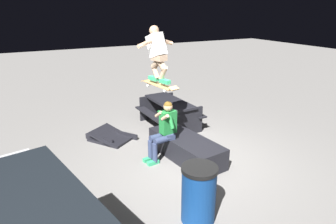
{
  "coord_description": "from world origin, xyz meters",
  "views": [
    {
      "loc": [
        -4.94,
        3.16,
        3.19
      ],
      "look_at": [
        0.38,
        0.4,
        1.07
      ],
      "focal_mm": 31.9,
      "sensor_mm": 36.0,
      "label": 1
    }
  ],
  "objects_px": {
    "trash_bin": "(199,194)",
    "skateboard": "(159,85)",
    "picnic_table_back": "(170,109)",
    "ledge_box_main": "(186,148)",
    "kicker_ramp": "(112,137)",
    "skater_airborne": "(157,51)",
    "person_sitting_on_ledge": "(164,128)"
  },
  "relations": [
    {
      "from": "trash_bin",
      "to": "skateboard",
      "type": "bearing_deg",
      "value": -10.31
    },
    {
      "from": "skateboard",
      "to": "picnic_table_back",
      "type": "distance_m",
      "value": 2.16
    },
    {
      "from": "ledge_box_main",
      "to": "kicker_ramp",
      "type": "bearing_deg",
      "value": 35.08
    },
    {
      "from": "skateboard",
      "to": "picnic_table_back",
      "type": "height_order",
      "value": "skateboard"
    },
    {
      "from": "ledge_box_main",
      "to": "skateboard",
      "type": "relative_size",
      "value": 1.85
    },
    {
      "from": "picnic_table_back",
      "to": "kicker_ramp",
      "type": "bearing_deg",
      "value": 94.15
    },
    {
      "from": "skater_airborne",
      "to": "trash_bin",
      "type": "distance_m",
      "value": 2.94
    },
    {
      "from": "skater_airborne",
      "to": "trash_bin",
      "type": "height_order",
      "value": "skater_airborne"
    },
    {
      "from": "trash_bin",
      "to": "picnic_table_back",
      "type": "bearing_deg",
      "value": -21.24
    },
    {
      "from": "skateboard",
      "to": "skater_airborne",
      "type": "xyz_separation_m",
      "value": [
        0.06,
        0.01,
        0.69
      ]
    },
    {
      "from": "ledge_box_main",
      "to": "picnic_table_back",
      "type": "bearing_deg",
      "value": -16.7
    },
    {
      "from": "ledge_box_main",
      "to": "skateboard",
      "type": "height_order",
      "value": "skateboard"
    },
    {
      "from": "ledge_box_main",
      "to": "skater_airborne",
      "type": "xyz_separation_m",
      "value": [
        0.36,
        0.51,
        2.1
      ]
    },
    {
      "from": "picnic_table_back",
      "to": "trash_bin",
      "type": "bearing_deg",
      "value": 158.76
    },
    {
      "from": "ledge_box_main",
      "to": "skater_airborne",
      "type": "relative_size",
      "value": 1.72
    },
    {
      "from": "skater_airborne",
      "to": "kicker_ramp",
      "type": "relative_size",
      "value": 0.92
    },
    {
      "from": "skater_airborne",
      "to": "kicker_ramp",
      "type": "height_order",
      "value": "skater_airborne"
    },
    {
      "from": "kicker_ramp",
      "to": "trash_bin",
      "type": "distance_m",
      "value": 3.61
    },
    {
      "from": "skater_airborne",
      "to": "trash_bin",
      "type": "relative_size",
      "value": 1.19
    },
    {
      "from": "skateboard",
      "to": "trash_bin",
      "type": "relative_size",
      "value": 1.11
    },
    {
      "from": "trash_bin",
      "to": "skater_airborne",
      "type": "bearing_deg",
      "value": -9.73
    },
    {
      "from": "trash_bin",
      "to": "person_sitting_on_ledge",
      "type": "bearing_deg",
      "value": -12.04
    },
    {
      "from": "kicker_ramp",
      "to": "trash_bin",
      "type": "xyz_separation_m",
      "value": [
        -3.57,
        -0.3,
        0.42
      ]
    },
    {
      "from": "skateboard",
      "to": "picnic_table_back",
      "type": "bearing_deg",
      "value": -34.55
    },
    {
      "from": "trash_bin",
      "to": "kicker_ramp",
      "type": "bearing_deg",
      "value": 4.77
    },
    {
      "from": "kicker_ramp",
      "to": "person_sitting_on_ledge",
      "type": "bearing_deg",
      "value": -154.05
    },
    {
      "from": "person_sitting_on_ledge",
      "to": "kicker_ramp",
      "type": "relative_size",
      "value": 1.07
    },
    {
      "from": "kicker_ramp",
      "to": "picnic_table_back",
      "type": "distance_m",
      "value": 1.79
    },
    {
      "from": "skateboard",
      "to": "picnic_table_back",
      "type": "xyz_separation_m",
      "value": [
        1.51,
        -1.04,
        -1.15
      ]
    },
    {
      "from": "person_sitting_on_ledge",
      "to": "kicker_ramp",
      "type": "bearing_deg",
      "value": 25.95
    },
    {
      "from": "ledge_box_main",
      "to": "kicker_ramp",
      "type": "height_order",
      "value": "ledge_box_main"
    },
    {
      "from": "person_sitting_on_ledge",
      "to": "skater_airborne",
      "type": "bearing_deg",
      "value": 16.29
    }
  ]
}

